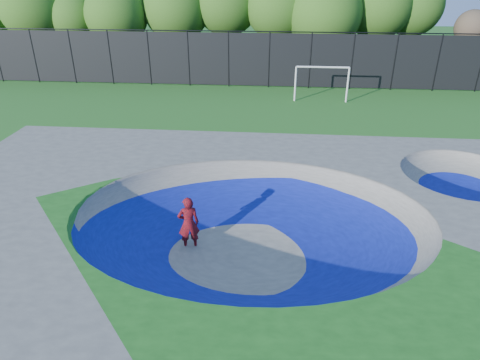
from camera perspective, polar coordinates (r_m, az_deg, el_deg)
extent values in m
plane|color=#215E1A|center=(13.78, 1.40, -9.80)|extent=(120.00, 120.00, 0.00)
cube|color=gray|center=(13.35, 1.43, -7.21)|extent=(22.00, 14.00, 1.50)
imported|color=#AD0D18|center=(13.62, -6.87, -5.77)|extent=(0.77, 0.62, 1.85)
cube|color=black|center=(14.13, -6.67, -8.85)|extent=(0.81, 0.34, 0.05)
cylinder|color=silver|center=(29.44, 7.39, 12.58)|extent=(0.12, 0.12, 2.29)
cylinder|color=silver|center=(29.78, 14.16, 12.17)|extent=(0.12, 0.12, 2.29)
cylinder|color=silver|center=(29.31, 10.99, 14.56)|extent=(3.44, 0.12, 0.12)
cylinder|color=black|center=(37.60, -25.72, 14.65)|extent=(0.09, 0.09, 4.00)
cylinder|color=black|center=(36.21, -21.47, 15.04)|extent=(0.09, 0.09, 4.00)
cylinder|color=black|center=(35.02, -16.89, 15.37)|extent=(0.09, 0.09, 4.00)
cylinder|color=black|center=(34.05, -12.01, 15.61)|extent=(0.09, 0.09, 4.00)
cylinder|color=black|center=(33.33, -6.86, 15.75)|extent=(0.09, 0.09, 4.00)
cylinder|color=black|center=(32.86, -1.53, 15.77)|extent=(0.09, 0.09, 4.00)
cylinder|color=black|center=(32.67, 3.91, 15.65)|extent=(0.09, 0.09, 4.00)
cylinder|color=black|center=(32.75, 9.35, 15.40)|extent=(0.09, 0.09, 4.00)
cylinder|color=black|center=(33.10, 14.72, 15.03)|extent=(0.09, 0.09, 4.00)
cylinder|color=black|center=(33.72, 19.90, 14.54)|extent=(0.09, 0.09, 4.00)
cylinder|color=black|center=(34.59, 24.84, 13.97)|extent=(0.09, 0.09, 4.00)
cube|color=black|center=(32.67, 3.91, 15.65)|extent=(48.00, 0.03, 3.80)
cylinder|color=black|center=(32.35, 4.02, 19.13)|extent=(48.00, 0.08, 0.08)
cylinder|color=#473423|center=(45.07, -28.90, 15.34)|extent=(0.44, 0.44, 3.59)
cylinder|color=#473423|center=(42.40, -24.68, 15.21)|extent=(0.44, 0.44, 2.94)
sphere|color=#2A5616|center=(41.98, -25.67, 20.04)|extent=(5.81, 5.81, 5.81)
cylinder|color=#473423|center=(40.78, -20.42, 15.53)|extent=(0.44, 0.44, 2.88)
sphere|color=#2A5616|center=(40.39, -21.11, 19.62)|extent=(4.06, 4.06, 4.06)
cylinder|color=#473423|center=(38.98, -15.55, 15.67)|extent=(0.44, 0.44, 2.79)
sphere|color=#2A5616|center=(38.54, -16.18, 20.46)|extent=(5.07, 5.07, 5.07)
cylinder|color=#473423|center=(38.63, -8.14, 16.46)|extent=(0.44, 0.44, 3.08)
sphere|color=#2A5616|center=(38.18, -8.51, 21.77)|extent=(5.48, 5.48, 5.48)
cylinder|color=#473423|center=(38.24, -1.68, 16.97)|extent=(0.44, 0.44, 3.57)
sphere|color=#2A5616|center=(37.79, -1.76, 22.64)|extent=(5.33, 5.33, 5.33)
cylinder|color=#473423|center=(37.46, 4.93, 16.54)|extent=(0.44, 0.44, 3.38)
sphere|color=#2A5616|center=(37.00, 5.17, 22.22)|extent=(5.42, 5.42, 5.42)
cylinder|color=#473423|center=(36.73, 10.69, 15.50)|extent=(0.44, 0.44, 2.75)
sphere|color=#2A5616|center=(36.24, 11.19, 21.02)|extent=(5.82, 5.82, 5.82)
cylinder|color=#473423|center=(38.67, 17.29, 15.88)|extent=(0.44, 0.44, 3.46)
sphere|color=#2A5616|center=(38.23, 18.09, 21.34)|extent=(5.30, 5.30, 5.30)
cylinder|color=#473423|center=(40.09, 21.20, 15.73)|extent=(0.44, 0.44, 3.56)
sphere|color=#2A5616|center=(39.68, 22.10, 20.76)|extent=(4.79, 4.79, 4.79)
cylinder|color=#473423|center=(39.47, 27.73, 13.87)|extent=(0.44, 0.44, 2.89)
sphere|color=brown|center=(39.12, 28.54, 17.46)|extent=(2.60, 2.60, 2.60)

